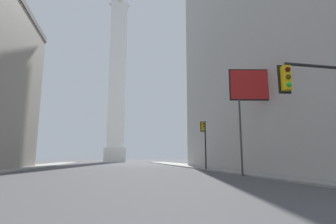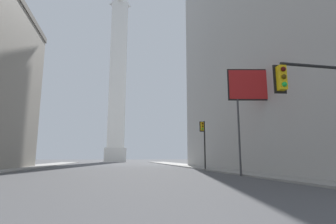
{
  "view_description": "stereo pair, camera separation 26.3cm",
  "coord_description": "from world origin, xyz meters",
  "px_view_note": "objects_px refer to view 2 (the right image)",
  "views": [
    {
      "loc": [
        -0.29,
        -2.83,
        1.62
      ],
      "look_at": [
        10.79,
        51.16,
        11.16
      ],
      "focal_mm": 28.0,
      "sensor_mm": 36.0,
      "label": 1
    },
    {
      "loc": [
        -0.03,
        -2.89,
        1.62
      ],
      "look_at": [
        10.79,
        51.16,
        11.16
      ],
      "focal_mm": 28.0,
      "sensor_mm": 36.0,
      "label": 2
    }
  ],
  "objects_px": {
    "obelisk": "(118,74)",
    "traffic_light_near_right": "(334,95)",
    "traffic_light_mid_right": "(204,138)",
    "billboard_sign": "(256,89)"
  },
  "relations": [
    {
      "from": "obelisk",
      "to": "traffic_light_near_right",
      "type": "height_order",
      "value": "obelisk"
    },
    {
      "from": "traffic_light_mid_right",
      "to": "billboard_sign",
      "type": "relative_size",
      "value": 0.64
    },
    {
      "from": "traffic_light_near_right",
      "to": "traffic_light_mid_right",
      "type": "bearing_deg",
      "value": 86.18
    },
    {
      "from": "obelisk",
      "to": "traffic_light_mid_right",
      "type": "height_order",
      "value": "obelisk"
    },
    {
      "from": "obelisk",
      "to": "traffic_light_near_right",
      "type": "distance_m",
      "value": 85.95
    },
    {
      "from": "billboard_sign",
      "to": "traffic_light_mid_right",
      "type": "bearing_deg",
      "value": 97.15
    },
    {
      "from": "obelisk",
      "to": "traffic_light_near_right",
      "type": "bearing_deg",
      "value": -83.22
    },
    {
      "from": "obelisk",
      "to": "billboard_sign",
      "type": "height_order",
      "value": "obelisk"
    },
    {
      "from": "obelisk",
      "to": "traffic_light_near_right",
      "type": "xyz_separation_m",
      "value": [
        9.67,
        -81.27,
        -26.24
      ]
    },
    {
      "from": "obelisk",
      "to": "billboard_sign",
      "type": "bearing_deg",
      "value": -79.79
    }
  ]
}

